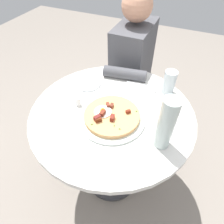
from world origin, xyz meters
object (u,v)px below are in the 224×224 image
knife (140,89)px  salt_shaker (78,101)px  person_seated (131,79)px  dining_table (112,132)px  fork (142,85)px  pizza_plate (112,118)px  breakfast_pizza (111,115)px  water_glass (169,82)px  water_bottle (166,124)px  bread_plate (88,84)px

knife → salt_shaker: size_ratio=3.91×
knife → salt_shaker: salt_shaker is taller
person_seated → knife: size_ratio=6.31×
dining_table → knife: size_ratio=4.68×
dining_table → fork: bearing=-15.7°
pizza_plate → breakfast_pizza: 0.02m
breakfast_pizza → fork: size_ratio=1.51×
pizza_plate → breakfast_pizza: (-0.00, 0.00, 0.02)m
dining_table → salt_shaker: size_ratio=18.27×
dining_table → fork: size_ratio=4.68×
dining_table → person_seated: 0.58m
water_glass → water_bottle: (-0.36, -0.05, 0.06)m
breakfast_pizza → salt_shaker: (0.02, 0.20, -0.00)m
breakfast_pizza → water_glass: size_ratio=2.02×
breakfast_pizza → water_bottle: bearing=-100.2°
dining_table → breakfast_pizza: bearing=-161.1°
fork → water_bottle: size_ratio=0.70×
dining_table → pizza_plate: (-0.05, -0.02, 0.17)m
fork → knife: bearing=90.0°
salt_shaker → breakfast_pizza: bearing=-96.4°
dining_table → bread_plate: bearing=56.0°
pizza_plate → knife: bearing=-11.6°
bread_plate → water_glass: size_ratio=1.11×
bread_plate → fork: bearing=-69.1°
pizza_plate → water_bottle: 0.29m
pizza_plate → breakfast_pizza: size_ratio=1.21×
dining_table → bread_plate: 0.32m
bread_plate → fork: size_ratio=0.83×
pizza_plate → breakfast_pizza: breakfast_pizza is taller
knife → water_bottle: 0.40m
bread_plate → knife: bread_plate is taller
dining_table → salt_shaker: (-0.03, 0.18, 0.19)m
fork → breakfast_pizza: bearing=74.6°
dining_table → bread_plate: size_ratio=5.62×
dining_table → water_glass: size_ratio=6.26×
breakfast_pizza → knife: 0.28m
knife → water_bottle: (-0.32, -0.20, 0.12)m
water_bottle → salt_shaker: 0.48m
water_glass → bread_plate: bearing=104.8°
bread_plate → dining_table: bearing=-124.0°
bread_plate → fork: (0.11, -0.30, 0.00)m
fork → salt_shaker: bearing=43.2°
water_glass → breakfast_pizza: bearing=147.1°
water_glass → salt_shaker: (-0.30, 0.41, -0.04)m
knife → water_glass: bearing=-169.8°
person_seated → breakfast_pizza: (-0.62, -0.11, 0.23)m
knife → water_glass: size_ratio=1.34×
dining_table → knife: 0.30m
pizza_plate → bread_plate: (0.20, 0.24, -0.00)m
person_seated → bread_plate: bearing=162.3°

